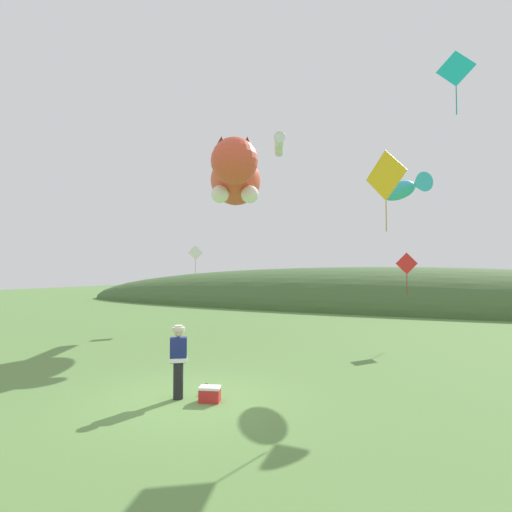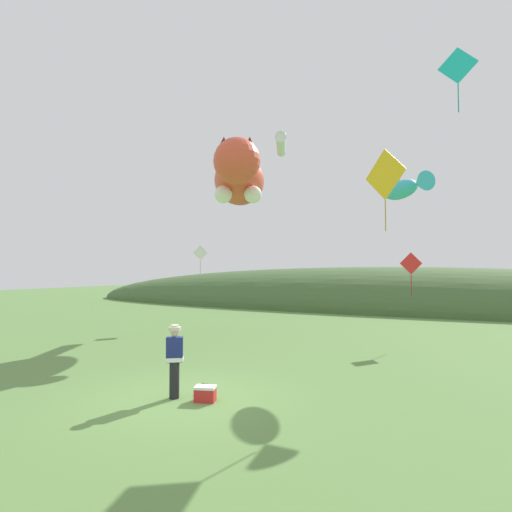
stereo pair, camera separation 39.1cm
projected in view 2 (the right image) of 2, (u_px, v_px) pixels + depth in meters
ground_plane at (183, 398)px, 9.72m from camera, size 120.00×120.00×0.00m
distant_hill_ridge at (403, 309)px, 32.61m from camera, size 61.89×14.00×6.91m
festival_attendant at (175, 359)px, 9.75m from camera, size 0.49×0.45×1.77m
kite_spool at (204, 388)px, 10.13m from camera, size 0.14×0.25×0.25m
picnic_cooler at (205, 394)px, 9.48m from camera, size 0.57×0.47×0.36m
kite_giant_cat at (239, 179)px, 19.56m from camera, size 4.78×8.15×2.69m
kite_fish_windsock at (405, 188)px, 14.50m from camera, size 2.10×2.43×0.78m
kite_tube_streamer at (281, 145)px, 15.73m from camera, size 1.13×2.02×0.44m
kite_diamond_gold at (385, 175)px, 11.53m from camera, size 1.26×0.84×2.40m
kite_diamond_red at (411, 264)px, 17.17m from camera, size 0.88×0.39×1.85m
kite_diamond_teal at (458, 66)px, 12.42m from camera, size 1.16×0.07×2.06m
kite_diamond_white at (200, 253)px, 22.63m from camera, size 0.83×0.28×1.77m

